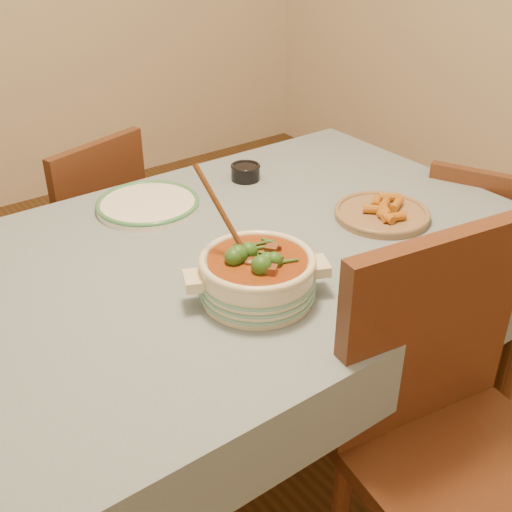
{
  "coord_description": "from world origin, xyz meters",
  "views": [
    {
      "loc": [
        -0.81,
        -1.19,
        1.58
      ],
      "look_at": [
        -0.06,
        -0.19,
        0.85
      ],
      "focal_mm": 45.0,
      "sensor_mm": 36.0,
      "label": 1
    }
  ],
  "objects_px": {
    "white_plate": "(148,204)",
    "condiment_bowl": "(245,171)",
    "stew_casserole": "(257,273)",
    "chair_near": "(452,432)",
    "fried_plate": "(382,212)",
    "chair_far": "(89,230)",
    "chair_right": "(480,257)",
    "dining_table": "(232,279)"
  },
  "relations": [
    {
      "from": "dining_table",
      "to": "white_plate",
      "type": "distance_m",
      "value": 0.36
    },
    {
      "from": "fried_plate",
      "to": "chair_right",
      "type": "relative_size",
      "value": 0.43
    },
    {
      "from": "fried_plate",
      "to": "chair_far",
      "type": "bearing_deg",
      "value": 118.19
    },
    {
      "from": "dining_table",
      "to": "chair_near",
      "type": "bearing_deg",
      "value": -78.79
    },
    {
      "from": "stew_casserole",
      "to": "chair_near",
      "type": "height_order",
      "value": "stew_casserole"
    },
    {
      "from": "white_plate",
      "to": "chair_near",
      "type": "distance_m",
      "value": 1.03
    },
    {
      "from": "fried_plate",
      "to": "white_plate",
      "type": "bearing_deg",
      "value": 138.17
    },
    {
      "from": "condiment_bowl",
      "to": "chair_near",
      "type": "xyz_separation_m",
      "value": [
        -0.16,
        -0.99,
        -0.23
      ]
    },
    {
      "from": "condiment_bowl",
      "to": "dining_table",
      "type": "bearing_deg",
      "value": -130.56
    },
    {
      "from": "white_plate",
      "to": "condiment_bowl",
      "type": "relative_size",
      "value": 2.99
    },
    {
      "from": "chair_far",
      "to": "white_plate",
      "type": "bearing_deg",
      "value": 74.24
    },
    {
      "from": "stew_casserole",
      "to": "chair_near",
      "type": "distance_m",
      "value": 0.55
    },
    {
      "from": "chair_far",
      "to": "chair_right",
      "type": "bearing_deg",
      "value": 120.17
    },
    {
      "from": "dining_table",
      "to": "white_plate",
      "type": "bearing_deg",
      "value": 99.69
    },
    {
      "from": "dining_table",
      "to": "chair_near",
      "type": "relative_size",
      "value": 1.71
    },
    {
      "from": "condiment_bowl",
      "to": "chair_right",
      "type": "distance_m",
      "value": 0.87
    },
    {
      "from": "white_plate",
      "to": "chair_far",
      "type": "xyz_separation_m",
      "value": [
        -0.01,
        0.5,
        -0.3
      ]
    },
    {
      "from": "white_plate",
      "to": "condiment_bowl",
      "type": "height_order",
      "value": "condiment_bowl"
    },
    {
      "from": "condiment_bowl",
      "to": "chair_near",
      "type": "distance_m",
      "value": 1.03
    },
    {
      "from": "chair_far",
      "to": "condiment_bowl",
      "type": "bearing_deg",
      "value": 109.07
    },
    {
      "from": "fried_plate",
      "to": "chair_far",
      "type": "distance_m",
      "value": 1.11
    },
    {
      "from": "condiment_bowl",
      "to": "chair_far",
      "type": "distance_m",
      "value": 0.69
    },
    {
      "from": "fried_plate",
      "to": "chair_near",
      "type": "height_order",
      "value": "chair_near"
    },
    {
      "from": "condiment_bowl",
      "to": "chair_right",
      "type": "bearing_deg",
      "value": -34.98
    },
    {
      "from": "condiment_bowl",
      "to": "fried_plate",
      "type": "relative_size",
      "value": 0.29
    },
    {
      "from": "fried_plate",
      "to": "chair_near",
      "type": "relative_size",
      "value": 0.35
    },
    {
      "from": "dining_table",
      "to": "condiment_bowl",
      "type": "bearing_deg",
      "value": 49.44
    },
    {
      "from": "white_plate",
      "to": "chair_near",
      "type": "xyz_separation_m",
      "value": [
        0.19,
        -0.99,
        -0.21
      ]
    },
    {
      "from": "dining_table",
      "to": "stew_casserole",
      "type": "bearing_deg",
      "value": -109.81
    },
    {
      "from": "stew_casserole",
      "to": "fried_plate",
      "type": "distance_m",
      "value": 0.53
    },
    {
      "from": "dining_table",
      "to": "condiment_bowl",
      "type": "distance_m",
      "value": 0.46
    },
    {
      "from": "white_plate",
      "to": "chair_near",
      "type": "height_order",
      "value": "chair_near"
    },
    {
      "from": "chair_right",
      "to": "white_plate",
      "type": "bearing_deg",
      "value": 41.13
    },
    {
      "from": "chair_far",
      "to": "chair_near",
      "type": "relative_size",
      "value": 0.85
    },
    {
      "from": "white_plate",
      "to": "fried_plate",
      "type": "relative_size",
      "value": 0.87
    },
    {
      "from": "white_plate",
      "to": "fried_plate",
      "type": "xyz_separation_m",
      "value": [
        0.5,
        -0.45,
        0.0
      ]
    },
    {
      "from": "stew_casserole",
      "to": "chair_right",
      "type": "relative_size",
      "value": 0.42
    },
    {
      "from": "fried_plate",
      "to": "dining_table",
      "type": "bearing_deg",
      "value": 166.3
    },
    {
      "from": "chair_near",
      "to": "condiment_bowl",
      "type": "bearing_deg",
      "value": 89.31
    },
    {
      "from": "stew_casserole",
      "to": "chair_far",
      "type": "xyz_separation_m",
      "value": [
        0.01,
        1.06,
        -0.35
      ]
    },
    {
      "from": "stew_casserole",
      "to": "chair_far",
      "type": "height_order",
      "value": "stew_casserole"
    },
    {
      "from": "white_plate",
      "to": "chair_right",
      "type": "height_order",
      "value": "chair_right"
    }
  ]
}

